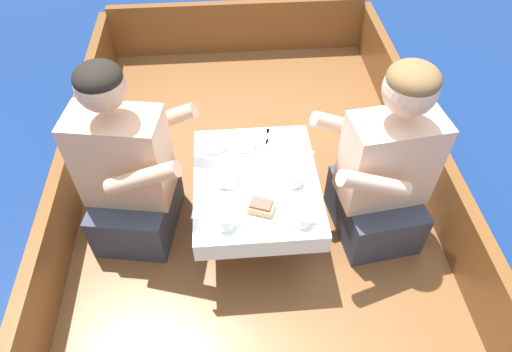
# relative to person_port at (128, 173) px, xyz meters

# --- Properties ---
(ground_plane) EXTENTS (60.00, 60.00, 0.00)m
(ground_plane) POSITION_rel_person_port_xyz_m (0.59, -0.14, -0.65)
(ground_plane) COLOR navy
(boat_deck) EXTENTS (1.96, 3.60, 0.26)m
(boat_deck) POSITION_rel_person_port_xyz_m (0.59, -0.14, -0.52)
(boat_deck) COLOR brown
(boat_deck) RESTS_ON ground_plane
(gunwale_port) EXTENTS (0.06, 3.60, 0.33)m
(gunwale_port) POSITION_rel_person_port_xyz_m (-0.37, -0.14, -0.22)
(gunwale_port) COLOR brown
(gunwale_port) RESTS_ON boat_deck
(gunwale_starboard) EXTENTS (0.06, 3.60, 0.33)m
(gunwale_starboard) POSITION_rel_person_port_xyz_m (1.54, -0.14, -0.22)
(gunwale_starboard) COLOR brown
(gunwale_starboard) RESTS_ON boat_deck
(bow_coaming) EXTENTS (1.84, 0.06, 0.38)m
(bow_coaming) POSITION_rel_person_port_xyz_m (0.59, 1.63, -0.20)
(bow_coaming) COLOR brown
(bow_coaming) RESTS_ON boat_deck
(cockpit_table) EXTENTS (0.57, 0.70, 0.38)m
(cockpit_table) POSITION_rel_person_port_xyz_m (0.59, -0.07, -0.06)
(cockpit_table) COLOR #B2B2B7
(cockpit_table) RESTS_ON boat_deck
(person_port) EXTENTS (0.57, 0.51, 0.97)m
(person_port) POSITION_rel_person_port_xyz_m (0.00, 0.00, 0.00)
(person_port) COLOR #333847
(person_port) RESTS_ON boat_deck
(person_starboard) EXTENTS (0.56, 0.49, 0.98)m
(person_starboard) POSITION_rel_person_port_xyz_m (1.17, -0.10, 0.01)
(person_starboard) COLOR #333847
(person_starboard) RESTS_ON boat_deck
(plate_sandwich) EXTENTS (0.18, 0.18, 0.01)m
(plate_sandwich) POSITION_rel_person_port_xyz_m (0.59, -0.26, -0.01)
(plate_sandwich) COLOR white
(plate_sandwich) RESTS_ON cockpit_table
(plate_bread) EXTENTS (0.19, 0.19, 0.01)m
(plate_bread) POSITION_rel_person_port_xyz_m (0.70, 0.02, -0.01)
(plate_bread) COLOR white
(plate_bread) RESTS_ON cockpit_table
(sandwich) EXTENTS (0.13, 0.11, 0.05)m
(sandwich) POSITION_rel_person_port_xyz_m (0.59, -0.26, 0.02)
(sandwich) COLOR tan
(sandwich) RESTS_ON plate_sandwich
(bowl_port_near) EXTENTS (0.13, 0.13, 0.04)m
(bowl_port_near) POSITION_rel_person_port_xyz_m (0.44, -0.06, 0.01)
(bowl_port_near) COLOR white
(bowl_port_near) RESTS_ON cockpit_table
(bowl_starboard_near) EXTENTS (0.13, 0.13, 0.04)m
(bowl_starboard_near) POSITION_rel_person_port_xyz_m (0.39, 0.16, 0.01)
(bowl_starboard_near) COLOR white
(bowl_starboard_near) RESTS_ON cockpit_table
(bowl_center_far) EXTENTS (0.12, 0.12, 0.04)m
(bowl_center_far) POSITION_rel_person_port_xyz_m (0.54, 0.16, 0.01)
(bowl_center_far) COLOR white
(bowl_center_far) RESTS_ON cockpit_table
(coffee_cup_port) EXTENTS (0.10, 0.07, 0.05)m
(coffee_cup_port) POSITION_rel_person_port_xyz_m (0.76, -0.34, 0.01)
(coffee_cup_port) COLOR white
(coffee_cup_port) RESTS_ON cockpit_table
(coffee_cup_starboard) EXTENTS (0.10, 0.07, 0.06)m
(coffee_cup_starboard) POSITION_rel_person_port_xyz_m (0.44, -0.32, 0.02)
(coffee_cup_starboard) COLOR white
(coffee_cup_starboard) RESTS_ON cockpit_table
(tin_can) EXTENTS (0.07, 0.07, 0.05)m
(tin_can) POSITION_rel_person_port_xyz_m (0.76, -0.12, 0.02)
(tin_can) COLOR silver
(tin_can) RESTS_ON cockpit_table
(utensil_knife_port) EXTENTS (0.09, 0.16, 0.00)m
(utensil_knife_port) POSITION_rel_person_port_xyz_m (0.64, 0.14, -0.01)
(utensil_knife_port) COLOR silver
(utensil_knife_port) RESTS_ON cockpit_table
(utensil_spoon_port) EXTENTS (0.15, 0.10, 0.01)m
(utensil_spoon_port) POSITION_rel_person_port_xyz_m (0.51, 0.07, -0.01)
(utensil_spoon_port) COLOR silver
(utensil_spoon_port) RESTS_ON cockpit_table
(utensil_fork_starboard) EXTENTS (0.04, 0.17, 0.00)m
(utensil_fork_starboard) POSITION_rel_person_port_xyz_m (0.66, 0.20, -0.01)
(utensil_fork_starboard) COLOR silver
(utensil_fork_starboard) RESTS_ON cockpit_table
(utensil_spoon_starboard) EXTENTS (0.13, 0.13, 0.01)m
(utensil_spoon_starboard) POSITION_rel_person_port_xyz_m (0.46, -0.17, -0.01)
(utensil_spoon_starboard) COLOR silver
(utensil_spoon_starboard) RESTS_ON cockpit_table
(utensil_spoon_center) EXTENTS (0.14, 0.13, 0.01)m
(utensil_spoon_center) POSITION_rel_person_port_xyz_m (0.80, 0.15, -0.01)
(utensil_spoon_center) COLOR silver
(utensil_spoon_center) RESTS_ON cockpit_table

